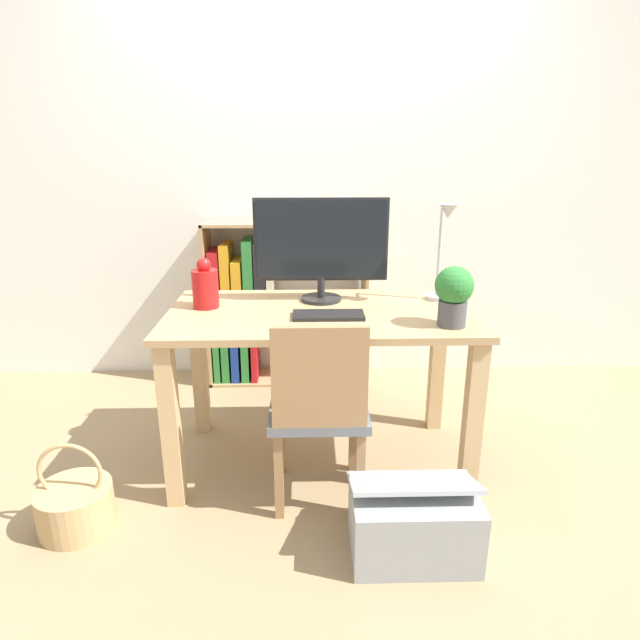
{
  "coord_description": "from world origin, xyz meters",
  "views": [
    {
      "loc": [
        -0.06,
        -2.24,
        1.44
      ],
      "look_at": [
        0.0,
        0.1,
        0.68
      ],
      "focal_mm": 30.0,
      "sensor_mm": 36.0,
      "label": 1
    }
  ],
  "objects_px": {
    "desk_lamp": "(443,243)",
    "vase": "(205,287)",
    "potted_plant": "(454,293)",
    "chair": "(319,406)",
    "storage_box": "(413,521)",
    "bookshelf": "(257,304)",
    "keyboard": "(328,315)",
    "monitor": "(321,243)",
    "basket": "(75,505)"
  },
  "relations": [
    {
      "from": "chair",
      "to": "keyboard",
      "type": "bearing_deg",
      "value": 68.72
    },
    {
      "from": "desk_lamp",
      "to": "storage_box",
      "type": "distance_m",
      "value": 1.18
    },
    {
      "from": "chair",
      "to": "bookshelf",
      "type": "xyz_separation_m",
      "value": [
        -0.35,
        1.27,
        0.06
      ]
    },
    {
      "from": "chair",
      "to": "monitor",
      "type": "bearing_deg",
      "value": 77.67
    },
    {
      "from": "desk_lamp",
      "to": "chair",
      "type": "xyz_separation_m",
      "value": [
        -0.57,
        -0.43,
        -0.58
      ]
    },
    {
      "from": "keyboard",
      "to": "desk_lamp",
      "type": "height_order",
      "value": "desk_lamp"
    },
    {
      "from": "vase",
      "to": "bookshelf",
      "type": "distance_m",
      "value": 0.96
    },
    {
      "from": "keyboard",
      "to": "chair",
      "type": "distance_m",
      "value": 0.39
    },
    {
      "from": "bookshelf",
      "to": "basket",
      "type": "xyz_separation_m",
      "value": [
        -0.61,
        -1.41,
        -0.41
      ]
    },
    {
      "from": "desk_lamp",
      "to": "storage_box",
      "type": "relative_size",
      "value": 0.98
    },
    {
      "from": "chair",
      "to": "basket",
      "type": "xyz_separation_m",
      "value": [
        -0.96,
        -0.14,
        -0.35
      ]
    },
    {
      "from": "keyboard",
      "to": "monitor",
      "type": "bearing_deg",
      "value": 95.12
    },
    {
      "from": "bookshelf",
      "to": "basket",
      "type": "bearing_deg",
      "value": -113.29
    },
    {
      "from": "vase",
      "to": "potted_plant",
      "type": "xyz_separation_m",
      "value": [
        1.03,
        -0.29,
        0.04
      ]
    },
    {
      "from": "storage_box",
      "to": "bookshelf",
      "type": "bearing_deg",
      "value": 113.6
    },
    {
      "from": "desk_lamp",
      "to": "bookshelf",
      "type": "distance_m",
      "value": 1.35
    },
    {
      "from": "vase",
      "to": "storage_box",
      "type": "distance_m",
      "value": 1.3
    },
    {
      "from": "monitor",
      "to": "keyboard",
      "type": "relative_size",
      "value": 2.02
    },
    {
      "from": "monitor",
      "to": "chair",
      "type": "xyz_separation_m",
      "value": [
        -0.02,
        -0.48,
        -0.57
      ]
    },
    {
      "from": "potted_plant",
      "to": "basket",
      "type": "relative_size",
      "value": 0.65
    },
    {
      "from": "potted_plant",
      "to": "storage_box",
      "type": "height_order",
      "value": "potted_plant"
    },
    {
      "from": "keyboard",
      "to": "desk_lamp",
      "type": "distance_m",
      "value": 0.62
    },
    {
      "from": "potted_plant",
      "to": "basket",
      "type": "xyz_separation_m",
      "value": [
        -1.5,
        -0.23,
        -0.79
      ]
    },
    {
      "from": "monitor",
      "to": "chair",
      "type": "bearing_deg",
      "value": -92.65
    },
    {
      "from": "desk_lamp",
      "to": "potted_plant",
      "type": "relative_size",
      "value": 1.86
    },
    {
      "from": "vase",
      "to": "chair",
      "type": "height_order",
      "value": "vase"
    },
    {
      "from": "potted_plant",
      "to": "chair",
      "type": "height_order",
      "value": "potted_plant"
    },
    {
      "from": "bookshelf",
      "to": "storage_box",
      "type": "distance_m",
      "value": 1.77
    },
    {
      "from": "potted_plant",
      "to": "chair",
      "type": "distance_m",
      "value": 0.7
    },
    {
      "from": "basket",
      "to": "desk_lamp",
      "type": "bearing_deg",
      "value": 20.39
    },
    {
      "from": "bookshelf",
      "to": "basket",
      "type": "relative_size",
      "value": 2.72
    },
    {
      "from": "monitor",
      "to": "storage_box",
      "type": "xyz_separation_m",
      "value": [
        0.32,
        -0.8,
        -0.88
      ]
    },
    {
      "from": "potted_plant",
      "to": "bookshelf",
      "type": "xyz_separation_m",
      "value": [
        -0.89,
        1.18,
        -0.38
      ]
    },
    {
      "from": "desk_lamp",
      "to": "bookshelf",
      "type": "bearing_deg",
      "value": 137.57
    },
    {
      "from": "desk_lamp",
      "to": "vase",
      "type": "bearing_deg",
      "value": -177.42
    },
    {
      "from": "keyboard",
      "to": "basket",
      "type": "relative_size",
      "value": 0.81
    },
    {
      "from": "keyboard",
      "to": "desk_lamp",
      "type": "bearing_deg",
      "value": 21.67
    },
    {
      "from": "vase",
      "to": "storage_box",
      "type": "bearing_deg",
      "value": -39.76
    },
    {
      "from": "bookshelf",
      "to": "chair",
      "type": "bearing_deg",
      "value": -74.44
    },
    {
      "from": "desk_lamp",
      "to": "basket",
      "type": "height_order",
      "value": "desk_lamp"
    },
    {
      "from": "vase",
      "to": "desk_lamp",
      "type": "bearing_deg",
      "value": 2.58
    },
    {
      "from": "keyboard",
      "to": "vase",
      "type": "relative_size",
      "value": 1.34
    },
    {
      "from": "keyboard",
      "to": "storage_box",
      "type": "xyz_separation_m",
      "value": [
        0.29,
        -0.53,
        -0.62
      ]
    },
    {
      "from": "desk_lamp",
      "to": "basket",
      "type": "relative_size",
      "value": 1.21
    },
    {
      "from": "keyboard",
      "to": "bookshelf",
      "type": "bearing_deg",
      "value": 110.86
    },
    {
      "from": "desk_lamp",
      "to": "potted_plant",
      "type": "bearing_deg",
      "value": -95.31
    },
    {
      "from": "monitor",
      "to": "bookshelf",
      "type": "height_order",
      "value": "monitor"
    },
    {
      "from": "keyboard",
      "to": "basket",
      "type": "height_order",
      "value": "keyboard"
    },
    {
      "from": "vase",
      "to": "desk_lamp",
      "type": "xyz_separation_m",
      "value": [
        1.06,
        0.05,
        0.18
      ]
    },
    {
      "from": "keyboard",
      "to": "basket",
      "type": "xyz_separation_m",
      "value": [
        -1.01,
        -0.36,
        -0.66
      ]
    }
  ]
}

